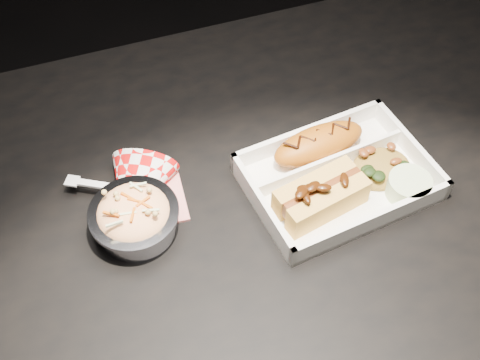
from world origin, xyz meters
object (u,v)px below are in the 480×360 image
at_px(dining_table, 244,245).
at_px(food_tray, 337,179).
at_px(napkin_fork, 135,192).
at_px(foil_coleslaw_cup, 134,216).
at_px(fried_pastry, 319,144).
at_px(hotdog, 321,195).

xyz_separation_m(dining_table, food_tray, (0.14, -0.00, 0.10)).
distance_m(dining_table, napkin_fork, 0.19).
xyz_separation_m(food_tray, foil_coleslaw_cup, (-0.29, 0.02, 0.02)).
bearing_deg(food_tray, dining_table, 173.28).
height_order(dining_table, fried_pastry, fried_pastry).
xyz_separation_m(food_tray, fried_pastry, (-0.01, 0.05, 0.02)).
distance_m(food_tray, hotdog, 0.06).
bearing_deg(foil_coleslaw_cup, hotdog, -12.00).
bearing_deg(foil_coleslaw_cup, napkin_fork, 77.55).
bearing_deg(napkin_fork, food_tray, 16.12).
xyz_separation_m(foil_coleslaw_cup, napkin_fork, (0.01, 0.05, -0.01)).
height_order(dining_table, food_tray, food_tray).
relative_size(food_tray, napkin_fork, 1.67).
bearing_deg(napkin_fork, foil_coleslaw_cup, -72.17).
height_order(fried_pastry, hotdog, hotdog).
xyz_separation_m(dining_table, foil_coleslaw_cup, (-0.15, 0.02, 0.12)).
bearing_deg(dining_table, food_tray, -0.46).
height_order(foil_coleslaw_cup, napkin_fork, same).
xyz_separation_m(fried_pastry, foil_coleslaw_cup, (-0.28, -0.03, 0.00)).
relative_size(food_tray, fried_pastry, 1.86).
distance_m(food_tray, fried_pastry, 0.06).
distance_m(dining_table, food_tray, 0.17).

